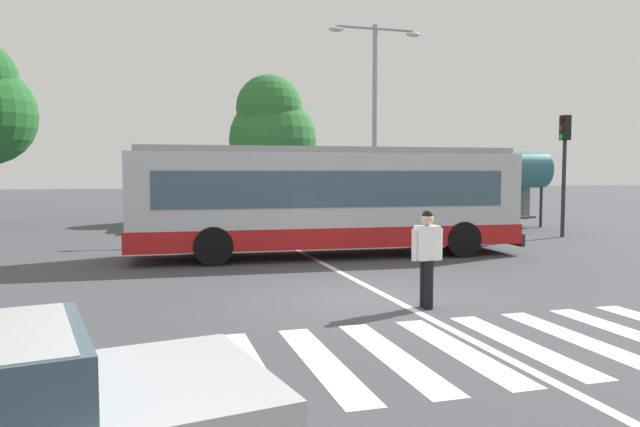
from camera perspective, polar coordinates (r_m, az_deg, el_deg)
ground_plane at (r=11.58m, az=4.41°, el=-7.93°), size 160.00×160.00×0.00m
city_transit_bus at (r=17.08m, az=0.60°, el=1.28°), size 11.10×3.17×3.06m
pedestrian_crossing_street at (r=10.68m, az=10.08°, el=-3.72°), size 0.58×0.33×1.72m
parked_car_teal at (r=26.17m, az=-14.22°, el=0.29°), size 1.94×4.53×1.35m
parked_car_white at (r=26.43m, az=-8.17°, el=0.41°), size 1.93×4.53×1.35m
parked_car_black at (r=27.25m, az=-2.46°, el=0.55°), size 2.04×4.58×1.35m
parked_car_blue at (r=28.00m, az=2.70°, el=0.64°), size 1.93×4.53×1.35m
traffic_light_far_corner at (r=23.72m, az=22.11°, el=5.13°), size 0.33×0.32×4.43m
bus_stop_shelter at (r=26.59m, az=16.96°, el=3.85°), size 3.87×1.54×3.25m
twin_arm_street_lamp at (r=24.68m, az=5.21°, el=10.23°), size 3.89×0.32×8.24m
background_tree_right at (r=31.25m, az=-4.60°, el=7.82°), size 4.50×4.50×7.30m
crosswalk_painted_stripes at (r=8.72m, az=15.71°, el=-12.02°), size 7.10×3.19×0.01m
lane_center_line at (r=13.57m, az=3.09°, el=-6.15°), size 0.16×24.00×0.01m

